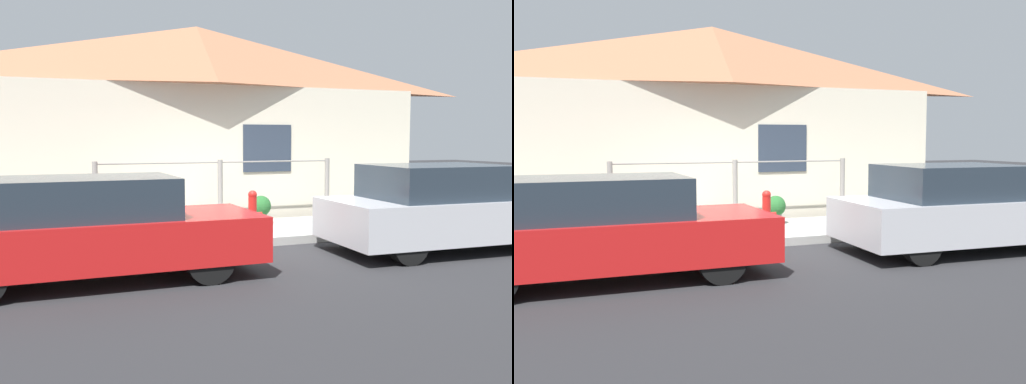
# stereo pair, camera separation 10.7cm
# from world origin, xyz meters

# --- Properties ---
(ground_plane) EXTENTS (60.00, 60.00, 0.00)m
(ground_plane) POSITION_xyz_m (0.00, 0.00, 0.00)
(ground_plane) COLOR #262628
(sidewalk) EXTENTS (24.00, 2.18, 0.15)m
(sidewalk) POSITION_xyz_m (0.00, 1.09, 0.07)
(sidewalk) COLOR #9E9E99
(sidewalk) RESTS_ON ground_plane
(house) EXTENTS (10.16, 2.23, 4.25)m
(house) POSITION_xyz_m (0.00, 3.52, 3.36)
(house) COLOR beige
(house) RESTS_ON ground_plane
(fence) EXTENTS (4.90, 0.10, 1.25)m
(fence) POSITION_xyz_m (0.00, 2.03, 0.83)
(fence) COLOR gray
(fence) RESTS_ON sidewalk
(car_left) EXTENTS (4.23, 1.67, 1.33)m
(car_left) POSITION_xyz_m (-2.81, -1.29, 0.67)
(car_left) COLOR red
(car_left) RESTS_ON ground_plane
(car_right) EXTENTS (3.91, 1.92, 1.39)m
(car_right) POSITION_xyz_m (2.69, -1.29, 0.69)
(car_right) COLOR #B7B7BC
(car_right) RESTS_ON ground_plane
(fire_hydrant) EXTENTS (0.34, 0.15, 0.79)m
(fire_hydrant) POSITION_xyz_m (0.02, 0.31, 0.56)
(fire_hydrant) COLOR red
(fire_hydrant) RESTS_ON sidewalk
(potted_plant_near_hydrant) EXTENTS (0.40, 0.40, 0.56)m
(potted_plant_near_hydrant) POSITION_xyz_m (0.66, 1.51, 0.46)
(potted_plant_near_hydrant) COLOR slate
(potted_plant_near_hydrant) RESTS_ON sidewalk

